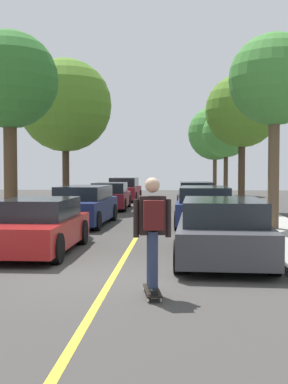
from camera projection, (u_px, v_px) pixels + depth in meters
name	position (u px, v px, depth m)	size (l,w,h in m)	color
ground	(114.00, 276.00, 9.04)	(80.00, 80.00, 0.00)	#3D3A38
center_line	(133.00, 243.00, 13.03)	(0.12, 39.20, 0.01)	gold
parked_car_left_nearest	(37.00, 226.00, 11.62)	(1.89, 4.12, 1.26)	maroon
parked_car_left_near	(84.00, 205.00, 17.51)	(1.97, 4.72, 1.38)	navy
parked_car_left_far	(110.00, 196.00, 24.57)	(1.95, 4.62, 1.33)	maroon
parked_car_left_farthest	(124.00, 190.00, 31.37)	(1.96, 4.54, 1.48)	maroon
parked_car_right_nearest	(222.00, 230.00, 10.68)	(2.11, 4.76, 1.32)	#38383D
parked_car_right_near	(204.00, 206.00, 17.29)	(2.13, 4.67, 1.37)	navy
parked_car_right_far	(196.00, 196.00, 24.46)	(1.89, 4.51, 1.37)	#38383D
street_tree_left_nearest	(9.00, 82.00, 15.64)	(3.09, 3.09, 6.22)	#4C3823
street_tree_left_near	(65.00, 106.00, 23.55)	(4.43, 4.43, 7.13)	#3D2D1E
street_tree_right_nearest	(275.00, 81.00, 15.10)	(2.81, 2.81, 5.99)	brown
street_tree_right_near	(242.00, 111.00, 22.50)	(3.35, 3.35, 6.20)	#3D2D1E
street_tree_right_far	(226.00, 134.00, 29.67)	(2.87, 2.87, 5.46)	#3D2D1E
street_tree_right_farthest	(215.00, 133.00, 37.99)	(4.15, 4.15, 6.76)	#4C3823
skateboard	(152.00, 291.00, 7.55)	(0.34, 0.86, 0.10)	black
skateboarder	(153.00, 226.00, 7.47)	(0.59, 0.71, 1.72)	black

